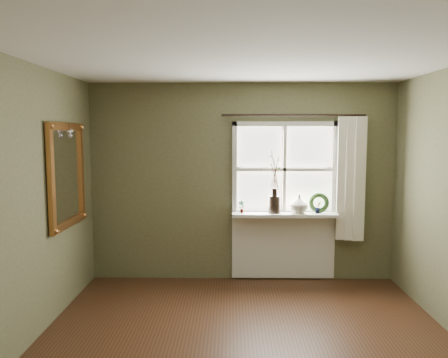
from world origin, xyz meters
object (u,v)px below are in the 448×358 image
dark_jug (274,204)px  wreath (319,205)px  cream_vase (299,204)px  gilt_mirror (67,175)px

dark_jug → wreath: 0.58m
dark_jug → cream_vase: 0.32m
cream_vase → gilt_mirror: size_ratio=0.21×
cream_vase → wreath: (0.26, 0.04, -0.02)m
dark_jug → cream_vase: (0.32, 0.00, 0.01)m
cream_vase → wreath: size_ratio=0.91×
cream_vase → gilt_mirror: bearing=-163.3°
wreath → gilt_mirror: (-2.96, -0.85, 0.47)m
dark_jug → wreath: bearing=3.9°
dark_jug → cream_vase: cream_vase is taller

